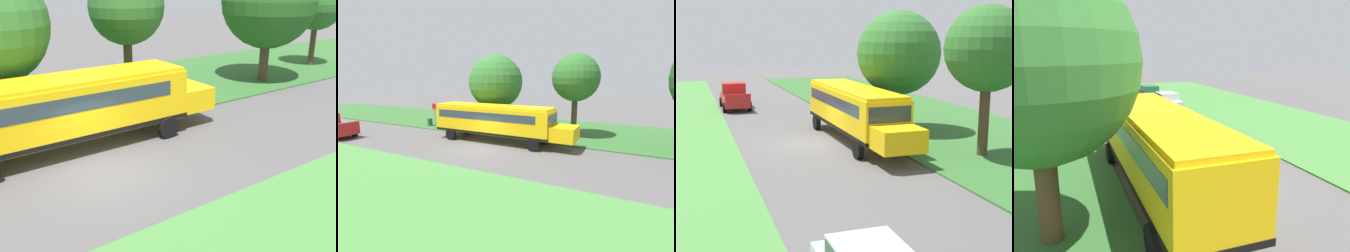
% 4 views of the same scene
% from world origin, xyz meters
% --- Properties ---
extents(ground_plane, '(120.00, 120.00, 0.00)m').
position_xyz_m(ground_plane, '(0.00, 0.00, 0.00)').
color(ground_plane, '#565454').
extents(grass_verge, '(12.00, 80.00, 0.08)m').
position_xyz_m(grass_verge, '(-10.00, 0.00, 0.04)').
color(grass_verge, '#33662D').
rests_on(grass_verge, ground).
extents(grass_far_side, '(10.00, 80.00, 0.07)m').
position_xyz_m(grass_far_side, '(9.00, 0.00, 0.04)').
color(grass_far_side, '#47843D').
rests_on(grass_far_side, ground).
extents(school_bus, '(2.84, 12.42, 3.16)m').
position_xyz_m(school_bus, '(-2.76, 0.08, 1.92)').
color(school_bus, yellow).
rests_on(school_bus, ground).
extents(oak_tree_beside_bus, '(5.36, 5.36, 7.69)m').
position_xyz_m(oak_tree_beside_bus, '(-6.48, -1.97, 5.06)').
color(oak_tree_beside_bus, brown).
rests_on(oak_tree_beside_bus, ground).
extents(oak_tree_roadside_mid, '(4.30, 4.30, 7.63)m').
position_xyz_m(oak_tree_roadside_mid, '(-7.67, 5.56, 5.48)').
color(oak_tree_roadside_mid, '#4C3826').
rests_on(oak_tree_roadside_mid, ground).
extents(stop_sign, '(0.08, 0.68, 2.74)m').
position_xyz_m(stop_sign, '(-4.60, -8.54, 1.74)').
color(stop_sign, gray).
rests_on(stop_sign, ground).
extents(park_bench, '(1.62, 0.59, 0.92)m').
position_xyz_m(park_bench, '(-7.49, -4.63, 0.47)').
color(park_bench, brown).
rests_on(park_bench, ground).
extents(trash_bin, '(0.56, 0.56, 0.90)m').
position_xyz_m(trash_bin, '(-5.37, -10.04, 0.45)').
color(trash_bin, '#2D4C33').
rests_on(trash_bin, ground).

